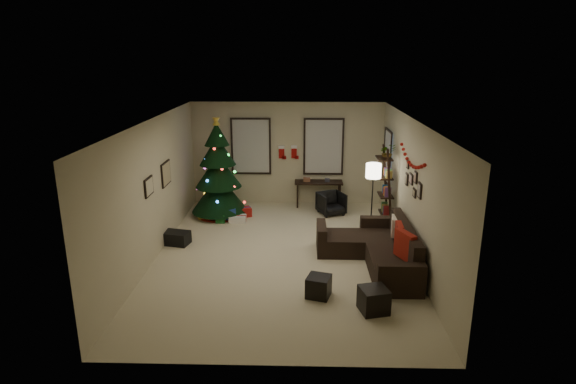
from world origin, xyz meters
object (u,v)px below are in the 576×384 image
(christmas_tree, at_px, (218,175))
(desk_chair, at_px, (331,203))
(sofa, at_px, (378,250))
(desk, at_px, (319,184))
(bookshelf, at_px, (386,190))

(christmas_tree, relative_size, desk_chair, 4.48)
(sofa, height_order, desk, sofa)
(desk, bearing_deg, desk_chair, -65.21)
(desk, xyz_separation_m, desk_chair, (0.30, -0.65, -0.31))
(desk, xyz_separation_m, bookshelf, (1.47, -1.64, 0.34))
(christmas_tree, bearing_deg, bookshelf, -11.61)
(christmas_tree, xyz_separation_m, sofa, (3.51, -2.69, -0.78))
(desk, relative_size, bookshelf, 0.65)
(bookshelf, bearing_deg, sofa, -103.06)
(sofa, distance_m, desk, 3.68)
(sofa, relative_size, desk_chair, 4.47)
(sofa, relative_size, bookshelf, 1.31)
(christmas_tree, height_order, sofa, christmas_tree)
(christmas_tree, bearing_deg, desk, 18.44)
(desk_chair, xyz_separation_m, bookshelf, (1.17, -0.99, 0.65))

